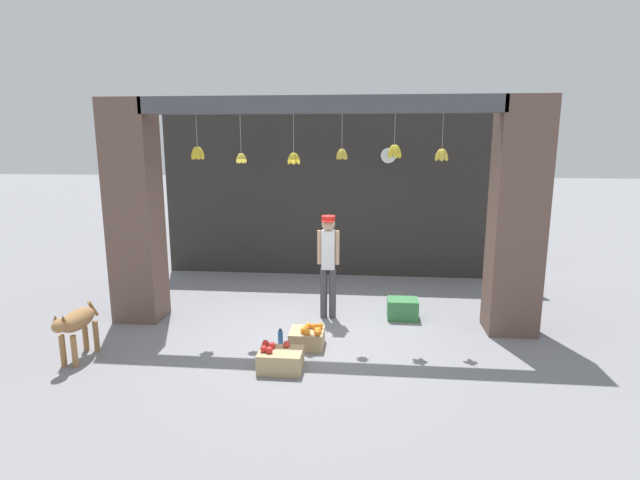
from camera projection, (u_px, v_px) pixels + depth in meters
ground_plane at (317, 331)px, 7.36m from camera, size 60.00×60.00×0.00m
shop_back_wall at (333, 194)px, 10.11m from camera, size 6.94×0.12×3.36m
shop_pillar_left at (135, 213)px, 7.58m from camera, size 0.70×0.60×3.36m
shop_pillar_right at (517, 218)px, 7.05m from camera, size 0.70×0.60×3.36m
storefront_awning at (317, 108)px, 6.84m from camera, size 5.04×0.30×0.94m
dog at (76, 323)px, 6.32m from camera, size 0.27×0.92×0.71m
shopkeeper at (328, 259)px, 7.72m from camera, size 0.34×0.27×1.63m
fruit_crate_oranges at (308, 337)px, 6.79m from camera, size 0.46×0.43×0.31m
fruit_crate_apples at (280, 359)px, 6.11m from camera, size 0.53×0.41×0.33m
produce_box_green at (403, 309)px, 7.85m from camera, size 0.47×0.37×0.32m
water_bottle at (280, 340)px, 6.70m from camera, size 0.07×0.07×0.29m
wall_clock at (388, 156)px, 9.78m from camera, size 0.32×0.03×0.32m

